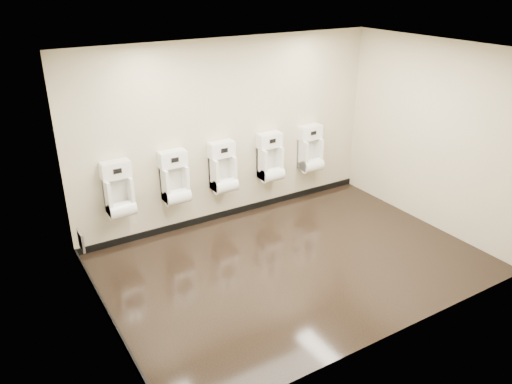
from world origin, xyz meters
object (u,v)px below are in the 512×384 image
urinal_0 (119,193)px  urinal_1 (175,181)px  urinal_2 (223,171)px  urinal_3 (270,161)px  urinal_4 (310,152)px  access_panel (81,241)px

urinal_0 → urinal_1: (0.82, 0.00, 0.00)m
urinal_1 → urinal_2: same height
urinal_1 → urinal_3: 1.65m
urinal_1 → urinal_3: (1.65, 0.00, 0.00)m
urinal_3 → urinal_4: bearing=0.0°
access_panel → urinal_0: (0.66, 0.41, 0.35)m
urinal_0 → urinal_2: size_ratio=1.00×
urinal_0 → urinal_4: (3.28, 0.00, 0.00)m
urinal_1 → urinal_4: size_ratio=1.00×
urinal_3 → urinal_4: 0.80m
urinal_2 → urinal_4: (1.66, 0.00, 0.00)m
access_panel → urinal_0: 0.86m
urinal_3 → urinal_4: size_ratio=1.00×
access_panel → urinal_3: (3.14, 0.41, 0.35)m
urinal_0 → urinal_1: bearing=0.0°
urinal_4 → urinal_3: bearing=180.0°
urinal_1 → urinal_3: size_ratio=1.00×
urinal_1 → urinal_2: (0.79, 0.00, 0.00)m
access_panel → urinal_1: bearing=15.5°
urinal_1 → urinal_4: (2.45, 0.00, 0.00)m
urinal_0 → urinal_3: bearing=0.0°
urinal_0 → urinal_4: bearing=0.0°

